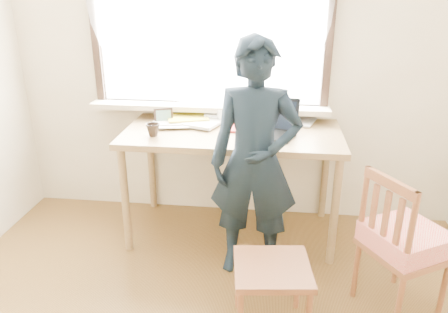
# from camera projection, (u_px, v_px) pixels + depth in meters

# --- Properties ---
(room_shell) EXTENTS (3.52, 4.02, 2.61)m
(room_shell) POSITION_uv_depth(u_px,v_px,m) (183.00, 40.00, 1.53)
(room_shell) COLOR beige
(room_shell) RESTS_ON ground
(desk) EXTENTS (1.56, 0.78, 0.83)m
(desk) POSITION_uv_depth(u_px,v_px,m) (232.00, 142.00, 3.17)
(desk) COLOR olive
(desk) RESTS_ON ground
(laptop) EXTENTS (0.42, 0.38, 0.24)m
(laptop) POSITION_uv_depth(u_px,v_px,m) (270.00, 126.00, 3.06)
(laptop) COLOR black
(laptop) RESTS_ON desk
(mug_white) EXTENTS (0.18, 0.18, 0.10)m
(mug_white) POSITION_uv_depth(u_px,v_px,m) (225.00, 115.00, 3.32)
(mug_white) COLOR white
(mug_white) RESTS_ON desk
(mug_dark) EXTENTS (0.10, 0.10, 0.09)m
(mug_dark) POSITION_uv_depth(u_px,v_px,m) (153.00, 130.00, 3.01)
(mug_dark) COLOR black
(mug_dark) RESTS_ON desk
(mouse) EXTENTS (0.10, 0.07, 0.04)m
(mouse) POSITION_uv_depth(u_px,v_px,m) (290.00, 135.00, 3.00)
(mouse) COLOR black
(mouse) RESTS_ON desk
(desk_clutter) EXTENTS (0.82, 0.57, 0.06)m
(desk_clutter) POSITION_uv_depth(u_px,v_px,m) (207.00, 119.00, 3.31)
(desk_clutter) COLOR white
(desk_clutter) RESTS_ON desk
(book_a) EXTENTS (0.31, 0.36, 0.03)m
(book_a) POSITION_uv_depth(u_px,v_px,m) (191.00, 119.00, 3.36)
(book_a) COLOR white
(book_a) RESTS_ON desk
(book_b) EXTENTS (0.25, 0.29, 0.02)m
(book_b) POSITION_uv_depth(u_px,v_px,m) (290.00, 120.00, 3.35)
(book_b) COLOR white
(book_b) RESTS_ON desk
(picture_frame) EXTENTS (0.14, 0.06, 0.11)m
(picture_frame) POSITION_uv_depth(u_px,v_px,m) (164.00, 117.00, 3.27)
(picture_frame) COLOR black
(picture_frame) RESTS_ON desk
(work_chair) EXTENTS (0.45, 0.44, 0.42)m
(work_chair) POSITION_uv_depth(u_px,v_px,m) (272.00, 276.00, 2.35)
(work_chair) COLOR brown
(work_chair) RESTS_ON ground
(side_chair) EXTENTS (0.54, 0.55, 0.88)m
(side_chair) POSITION_uv_depth(u_px,v_px,m) (403.00, 241.00, 2.47)
(side_chair) COLOR brown
(side_chair) RESTS_ON ground
(person) EXTENTS (0.57, 0.38, 1.56)m
(person) POSITION_uv_depth(u_px,v_px,m) (255.00, 162.00, 2.73)
(person) COLOR black
(person) RESTS_ON ground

